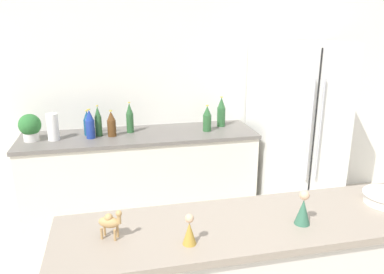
# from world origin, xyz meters

# --- Properties ---
(wall_back) EXTENTS (8.00, 0.06, 2.55)m
(wall_back) POSITION_xyz_m (0.00, 2.73, 1.27)
(wall_back) COLOR white
(wall_back) RESTS_ON ground_plane
(back_counter) EXTENTS (2.21, 0.63, 0.91)m
(back_counter) POSITION_xyz_m (-0.35, 2.40, 0.46)
(back_counter) COLOR silver
(back_counter) RESTS_ON ground_plane
(refrigerator) EXTENTS (0.83, 0.72, 1.75)m
(refrigerator) POSITION_xyz_m (1.24, 2.33, 0.87)
(refrigerator) COLOR white
(refrigerator) RESTS_ON ground_plane
(potted_plant) EXTENTS (0.19, 0.19, 0.24)m
(potted_plant) POSITION_xyz_m (-1.31, 2.39, 1.04)
(potted_plant) COLOR silver
(potted_plant) RESTS_ON back_counter
(paper_towel_roll) EXTENTS (0.10, 0.10, 0.24)m
(paper_towel_roll) POSITION_xyz_m (-1.12, 2.37, 1.03)
(paper_towel_roll) COLOR white
(paper_towel_roll) RESTS_ON back_counter
(back_bottle_0) EXTENTS (0.08, 0.08, 0.30)m
(back_bottle_0) POSITION_xyz_m (0.49, 2.50, 1.06)
(back_bottle_0) COLOR #2D6033
(back_bottle_0) RESTS_ON back_counter
(back_bottle_1) EXTENTS (0.08, 0.08, 0.25)m
(back_bottle_1) POSITION_xyz_m (-0.60, 2.38, 1.03)
(back_bottle_1) COLOR brown
(back_bottle_1) RESTS_ON back_counter
(back_bottle_2) EXTENTS (0.07, 0.07, 0.30)m
(back_bottle_2) POSITION_xyz_m (-0.43, 2.47, 1.05)
(back_bottle_2) COLOR #2D6033
(back_bottle_2) RESTS_ON back_counter
(back_bottle_3) EXTENTS (0.08, 0.08, 0.27)m
(back_bottle_3) POSITION_xyz_m (-0.79, 2.36, 1.04)
(back_bottle_3) COLOR navy
(back_bottle_3) RESTS_ON back_counter
(back_bottle_4) EXTENTS (0.07, 0.07, 0.24)m
(back_bottle_4) POSITION_xyz_m (-0.82, 2.47, 1.02)
(back_bottle_4) COLOR navy
(back_bottle_4) RESTS_ON back_counter
(back_bottle_5) EXTENTS (0.08, 0.08, 0.26)m
(back_bottle_5) POSITION_xyz_m (0.30, 2.36, 1.03)
(back_bottle_5) COLOR #2D6033
(back_bottle_5) RESTS_ON back_counter
(back_bottle_6) EXTENTS (0.06, 0.06, 0.29)m
(back_bottle_6) POSITION_xyz_m (-0.72, 2.42, 1.05)
(back_bottle_6) COLOR #2D6033
(back_bottle_6) RESTS_ON back_counter
(camel_figurine) EXTENTS (0.11, 0.09, 0.14)m
(camel_figurine) POSITION_xyz_m (-0.64, 0.44, 1.10)
(camel_figurine) COLOR tan
(camel_figurine) RESTS_ON bar_counter
(wise_man_figurine_blue) EXTENTS (0.06, 0.06, 0.14)m
(wise_man_figurine_blue) POSITION_xyz_m (-0.31, 0.33, 1.08)
(wise_man_figurine_blue) COLOR #B28933
(wise_man_figurine_blue) RESTS_ON bar_counter
(wise_man_figurine_crimson) EXTENTS (0.07, 0.07, 0.17)m
(wise_man_figurine_crimson) POSITION_xyz_m (0.24, 0.37, 1.09)
(wise_man_figurine_crimson) COLOR #33664C
(wise_man_figurine_crimson) RESTS_ON bar_counter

